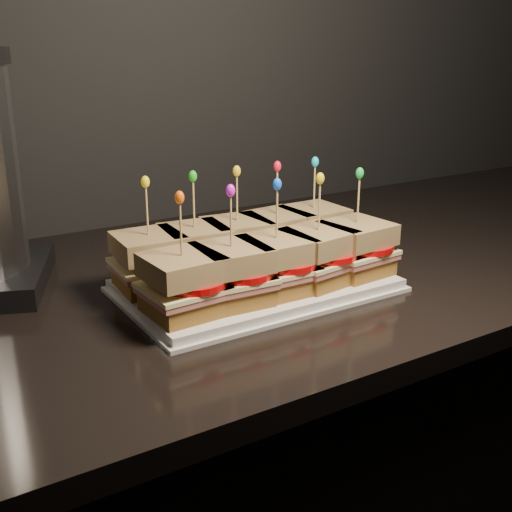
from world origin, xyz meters
TOP-DOWN VIEW (x-y plane):
  - granite_slab at (-0.14, 1.64)m, footprint 2.45×0.74m
  - platter at (-0.10, 1.55)m, footprint 0.38×0.24m
  - platter_rim at (-0.10, 1.55)m, footprint 0.39×0.25m
  - sandwich_0_bread_bot at (-0.24, 1.61)m, footprint 0.09×0.09m
  - sandwich_0_ham at (-0.24, 1.61)m, footprint 0.10×0.10m
  - sandwich_0_cheese at (-0.24, 1.61)m, footprint 0.10×0.10m
  - sandwich_0_tomato at (-0.23, 1.60)m, footprint 0.09×0.09m
  - sandwich_0_bread_top at (-0.24, 1.61)m, footprint 0.10×0.10m
  - sandwich_0_pick at (-0.24, 1.61)m, footprint 0.00×0.00m
  - sandwich_0_frill at (-0.24, 1.61)m, footprint 0.01×0.01m
  - sandwich_1_bread_bot at (-0.17, 1.61)m, footprint 0.10×0.10m
  - sandwich_1_ham at (-0.17, 1.61)m, footprint 0.11×0.11m
  - sandwich_1_cheese at (-0.17, 1.61)m, footprint 0.11×0.11m
  - sandwich_1_tomato at (-0.16, 1.60)m, footprint 0.09×0.09m
  - sandwich_1_bread_top at (-0.17, 1.61)m, footprint 0.10×0.10m
  - sandwich_1_pick at (-0.17, 1.61)m, footprint 0.00×0.00m
  - sandwich_1_frill at (-0.17, 1.61)m, footprint 0.01×0.01m
  - sandwich_2_bread_bot at (-0.10, 1.61)m, footprint 0.10×0.10m
  - sandwich_2_ham at (-0.10, 1.61)m, footprint 0.11×0.10m
  - sandwich_2_cheese at (-0.10, 1.61)m, footprint 0.11×0.11m
  - sandwich_2_tomato at (-0.09, 1.60)m, footprint 0.09×0.09m
  - sandwich_2_bread_top at (-0.10, 1.61)m, footprint 0.10×0.10m
  - sandwich_2_pick at (-0.10, 1.61)m, footprint 0.00×0.00m
  - sandwich_2_frill at (-0.10, 1.61)m, footprint 0.01×0.01m
  - sandwich_3_bread_bot at (-0.03, 1.61)m, footprint 0.10×0.10m
  - sandwich_3_ham at (-0.03, 1.61)m, footprint 0.10×0.10m
  - sandwich_3_cheese at (-0.03, 1.61)m, footprint 0.11×0.10m
  - sandwich_3_tomato at (-0.01, 1.60)m, footprint 0.09×0.09m
  - sandwich_3_bread_top at (-0.03, 1.61)m, footprint 0.10×0.10m
  - sandwich_3_pick at (-0.03, 1.61)m, footprint 0.00×0.00m
  - sandwich_3_frill at (-0.03, 1.61)m, footprint 0.01×0.01m
  - sandwich_4_bread_bot at (0.05, 1.61)m, footprint 0.09×0.09m
  - sandwich_4_ham at (0.05, 1.61)m, footprint 0.10×0.10m
  - sandwich_4_cheese at (0.05, 1.61)m, footprint 0.10×0.10m
  - sandwich_4_tomato at (0.06, 1.60)m, footprint 0.09×0.09m
  - sandwich_4_bread_top at (0.05, 1.61)m, footprint 0.09×0.09m
  - sandwich_4_pick at (0.05, 1.61)m, footprint 0.00×0.00m
  - sandwich_4_frill at (0.05, 1.61)m, footprint 0.01×0.01m
  - sandwich_5_bread_bot at (-0.24, 1.50)m, footprint 0.09×0.09m
  - sandwich_5_ham at (-0.24, 1.50)m, footprint 0.10×0.10m
  - sandwich_5_cheese at (-0.24, 1.50)m, footprint 0.11×0.10m
  - sandwich_5_tomato at (-0.23, 1.49)m, footprint 0.09×0.09m
  - sandwich_5_bread_top at (-0.24, 1.50)m, footprint 0.10×0.10m
  - sandwich_5_pick at (-0.24, 1.50)m, footprint 0.00×0.00m
  - sandwich_5_frill at (-0.24, 1.50)m, footprint 0.01×0.01m
  - sandwich_6_bread_bot at (-0.17, 1.50)m, footprint 0.09×0.09m
  - sandwich_6_ham at (-0.17, 1.50)m, footprint 0.10×0.10m
  - sandwich_6_cheese at (-0.17, 1.50)m, footprint 0.11×0.10m
  - sandwich_6_tomato at (-0.16, 1.49)m, footprint 0.09×0.09m
  - sandwich_6_bread_top at (-0.17, 1.50)m, footprint 0.10×0.10m
  - sandwich_6_pick at (-0.17, 1.50)m, footprint 0.00×0.00m
  - sandwich_6_frill at (-0.17, 1.50)m, footprint 0.01×0.01m
  - sandwich_7_bread_bot at (-0.10, 1.50)m, footprint 0.09×0.09m
  - sandwich_7_ham at (-0.10, 1.50)m, footprint 0.10×0.10m
  - sandwich_7_cheese at (-0.10, 1.50)m, footprint 0.10×0.10m
  - sandwich_7_tomato at (-0.09, 1.49)m, footprint 0.09×0.09m
  - sandwich_7_bread_top at (-0.10, 1.50)m, footprint 0.09×0.09m
  - sandwich_7_pick at (-0.10, 1.50)m, footprint 0.00×0.00m
  - sandwich_7_frill at (-0.10, 1.50)m, footprint 0.01×0.01m
  - sandwich_8_bread_bot at (-0.03, 1.50)m, footprint 0.10×0.10m
  - sandwich_8_ham at (-0.03, 1.50)m, footprint 0.11×0.11m
  - sandwich_8_cheese at (-0.03, 1.50)m, footprint 0.11×0.11m
  - sandwich_8_tomato at (-0.01, 1.49)m, footprint 0.09×0.09m
  - sandwich_8_bread_top at (-0.03, 1.50)m, footprint 0.10×0.10m
  - sandwich_8_pick at (-0.03, 1.50)m, footprint 0.00×0.00m
  - sandwich_8_frill at (-0.03, 1.50)m, footprint 0.01×0.01m
  - sandwich_9_bread_bot at (0.05, 1.50)m, footprint 0.10×0.10m
  - sandwich_9_ham at (0.05, 1.50)m, footprint 0.10×0.10m
  - sandwich_9_cheese at (0.05, 1.50)m, footprint 0.11×0.10m
  - sandwich_9_tomato at (0.06, 1.49)m, footprint 0.09×0.09m
  - sandwich_9_bread_top at (0.05, 1.50)m, footprint 0.10×0.10m
  - sandwich_9_pick at (0.05, 1.50)m, footprint 0.00×0.00m
  - sandwich_9_frill at (0.05, 1.50)m, footprint 0.01×0.01m

SIDE VIEW (x-z plane):
  - granite_slab at x=-0.14m, z-range 0.85..0.88m
  - platter_rim at x=-0.10m, z-range 0.88..0.89m
  - platter at x=-0.10m, z-range 0.88..0.90m
  - sandwich_0_bread_bot at x=-0.24m, z-range 0.90..0.92m
  - sandwich_1_bread_bot at x=-0.17m, z-range 0.90..0.92m
  - sandwich_2_bread_bot at x=-0.10m, z-range 0.90..0.92m
  - sandwich_3_bread_bot at x=-0.03m, z-range 0.90..0.92m
  - sandwich_4_bread_bot at x=0.05m, z-range 0.90..0.92m
  - sandwich_5_bread_bot at x=-0.24m, z-range 0.90..0.92m
  - sandwich_6_bread_bot at x=-0.17m, z-range 0.90..0.92m
  - sandwich_7_bread_bot at x=-0.10m, z-range 0.90..0.92m
  - sandwich_8_bread_bot at x=-0.03m, z-range 0.90..0.92m
  - sandwich_9_bread_bot at x=0.05m, z-range 0.90..0.92m
  - sandwich_0_ham at x=-0.24m, z-range 0.92..0.93m
  - sandwich_1_ham at x=-0.17m, z-range 0.92..0.93m
  - sandwich_2_ham at x=-0.10m, z-range 0.92..0.93m
  - sandwich_3_ham at x=-0.03m, z-range 0.92..0.93m
  - sandwich_4_ham at x=0.05m, z-range 0.92..0.93m
  - sandwich_5_ham at x=-0.24m, z-range 0.92..0.93m
  - sandwich_6_ham at x=-0.17m, z-range 0.92..0.93m
  - sandwich_7_ham at x=-0.10m, z-range 0.92..0.93m
  - sandwich_8_ham at x=-0.03m, z-range 0.92..0.93m
  - sandwich_9_ham at x=0.05m, z-range 0.92..0.93m
  - sandwich_0_cheese at x=-0.24m, z-range 0.93..0.94m
  - sandwich_1_cheese at x=-0.17m, z-range 0.93..0.94m
  - sandwich_2_cheese at x=-0.10m, z-range 0.93..0.94m
  - sandwich_3_cheese at x=-0.03m, z-range 0.93..0.94m
  - sandwich_4_cheese at x=0.05m, z-range 0.93..0.94m
  - sandwich_5_cheese at x=-0.24m, z-range 0.93..0.94m
  - sandwich_6_cheese at x=-0.17m, z-range 0.93..0.94m
  - sandwich_7_cheese at x=-0.10m, z-range 0.93..0.94m
  - sandwich_8_cheese at x=-0.03m, z-range 0.93..0.94m
  - sandwich_9_cheese at x=0.05m, z-range 0.93..0.94m
  - sandwich_0_tomato at x=-0.23m, z-range 0.94..0.95m
  - sandwich_1_tomato at x=-0.16m, z-range 0.94..0.95m
  - sandwich_2_tomato at x=-0.09m, z-range 0.94..0.95m
  - sandwich_3_tomato at x=-0.01m, z-range 0.94..0.95m
  - sandwich_4_tomato at x=0.06m, z-range 0.94..0.95m
  - sandwich_5_tomato at x=-0.23m, z-range 0.94..0.95m
  - sandwich_6_tomato at x=-0.16m, z-range 0.94..0.95m
  - sandwich_7_tomato at x=-0.09m, z-range 0.94..0.95m
  - sandwich_8_tomato at x=-0.01m, z-range 0.94..0.95m
  - sandwich_9_tomato at x=0.06m, z-range 0.94..0.95m
  - sandwich_0_bread_top at x=-0.24m, z-range 0.95..0.98m
  - sandwich_1_bread_top at x=-0.17m, z-range 0.95..0.98m
  - sandwich_2_bread_top at x=-0.10m, z-range 0.95..0.98m
  - sandwich_3_bread_top at x=-0.03m, z-range 0.95..0.98m
  - sandwich_4_bread_top at x=0.05m, z-range 0.95..0.98m
  - sandwich_5_bread_top at x=-0.24m, z-range 0.95..0.98m
  - sandwich_6_bread_top at x=-0.17m, z-range 0.95..0.98m
  - sandwich_7_bread_top at x=-0.10m, z-range 0.95..0.98m
  - sandwich_8_bread_top at x=-0.03m, z-range 0.95..0.98m
  - sandwich_9_bread_top at x=0.05m, z-range 0.95..0.98m
  - sandwich_0_pick at x=-0.24m, z-range 0.96..1.05m
  - sandwich_1_pick at x=-0.17m, z-range 0.96..1.05m
  - sandwich_2_pick at x=-0.10m, z-range 0.96..1.05m
  - sandwich_3_pick at x=-0.03m, z-range 0.96..1.05m
  - sandwich_4_pick at x=0.05m, z-range 0.96..1.05m
  - sandwich_5_pick at x=-0.24m, z-range 0.96..1.05m
  - sandwich_6_pick at x=-0.17m, z-range 0.96..1.05m
  - sandwich_7_pick at x=-0.10m, z-range 0.96..1.05m
  - sandwich_8_pick at x=-0.03m, z-range 0.96..1.05m
  - sandwich_9_pick at x=0.05m, z-range 0.96..1.05m
  - sandwich_0_frill at x=-0.24m, z-range 1.04..1.06m
  - sandwich_1_frill at x=-0.17m, z-range 1.04..1.06m
  - sandwich_2_frill at x=-0.10m, z-range 1.04..1.06m
  - sandwich_3_frill at x=-0.03m, z-range 1.04..1.06m
  - sandwich_4_frill at x=0.05m, z-range 1.04..1.06m
  - sandwich_5_frill at x=-0.24m, z-range 1.04..1.06m
  - sandwich_6_frill at x=-0.17m, z-range 1.04..1.06m
  - sandwich_7_frill at x=-0.10m, z-range 1.04..1.06m
  - sandwich_8_frill at x=-0.03m, z-range 1.04..1.06m
  - sandwich_9_frill at x=0.05m, z-range 1.04..1.06m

